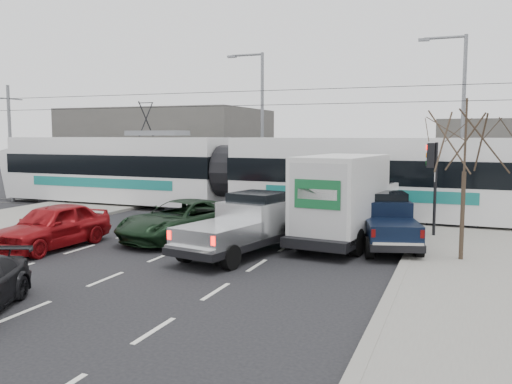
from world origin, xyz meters
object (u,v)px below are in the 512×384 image
(street_lamp_far, at_px, (259,117))
(navy_pickup, at_px, (387,221))
(box_truck, at_px, (346,201))
(tram, at_px, (229,173))
(green_car, at_px, (182,220))
(silver_pickup, at_px, (247,224))
(bare_tree, at_px, (465,143))
(traffic_signal, at_px, (432,169))
(red_car, at_px, (52,226))
(street_lamp_near, at_px, (459,113))

(street_lamp_far, xyz_separation_m, navy_pickup, (9.29, -11.91, -4.15))
(street_lamp_far, distance_m, box_truck, 14.50)
(tram, distance_m, green_car, 7.93)
(street_lamp_far, height_order, box_truck, street_lamp_far)
(box_truck, xyz_separation_m, green_car, (-6.05, -1.39, -0.86))
(silver_pickup, bearing_deg, bare_tree, 20.65)
(traffic_signal, relative_size, red_car, 0.76)
(box_truck, xyz_separation_m, red_car, (-9.65, -4.41, -0.82))
(silver_pickup, bearing_deg, red_car, -153.95)
(navy_pickup, distance_m, red_car, 11.94)
(traffic_signal, xyz_separation_m, street_lamp_far, (-10.66, 9.50, 2.37))
(bare_tree, height_order, street_lamp_far, street_lamp_far)
(traffic_signal, bearing_deg, tram, 158.47)
(traffic_signal, distance_m, red_car, 14.31)
(bare_tree, height_order, silver_pickup, bare_tree)
(street_lamp_far, height_order, navy_pickup, street_lamp_far)
(street_lamp_near, bearing_deg, street_lamp_far, 170.13)
(red_car, bearing_deg, navy_pickup, 23.14)
(bare_tree, distance_m, traffic_signal, 4.28)
(bare_tree, bearing_deg, red_car, -169.06)
(traffic_signal, height_order, silver_pickup, traffic_signal)
(silver_pickup, bearing_deg, tram, 129.42)
(traffic_signal, xyz_separation_m, box_truck, (-2.87, -2.22, -1.11))
(traffic_signal, bearing_deg, box_truck, -142.27)
(traffic_signal, relative_size, green_car, 0.65)
(street_lamp_near, xyz_separation_m, silver_pickup, (-6.56, -12.49, -4.10))
(street_lamp_far, bearing_deg, bare_tree, -48.88)
(street_lamp_far, height_order, tram, street_lamp_far)
(navy_pickup, bearing_deg, traffic_signal, 45.38)
(tram, bearing_deg, green_car, -77.12)
(traffic_signal, xyz_separation_m, navy_pickup, (-1.36, -2.40, -1.78))
(traffic_signal, bearing_deg, red_car, -152.09)
(box_truck, distance_m, navy_pickup, 1.66)
(bare_tree, xyz_separation_m, street_lamp_far, (-11.79, 13.50, 1.32))
(street_lamp_far, bearing_deg, street_lamp_near, -9.87)
(red_car, bearing_deg, green_car, 42.36)
(silver_pickup, xyz_separation_m, green_car, (-3.21, 1.37, -0.25))
(silver_pickup, relative_size, red_car, 1.25)
(bare_tree, distance_m, red_car, 14.22)
(box_truck, bearing_deg, street_lamp_near, 76.92)
(tram, relative_size, navy_pickup, 5.81)
(tram, relative_size, box_truck, 4.18)
(box_truck, height_order, navy_pickup, box_truck)
(tram, xyz_separation_m, silver_pickup, (4.62, -9.06, -1.05))
(street_lamp_near, height_order, box_truck, street_lamp_near)
(navy_pickup, xyz_separation_m, green_car, (-7.56, -1.22, -0.20))
(traffic_signal, relative_size, box_truck, 0.53)
(street_lamp_far, bearing_deg, tram, -86.58)
(traffic_signal, bearing_deg, street_lamp_far, 138.28)
(bare_tree, relative_size, street_lamp_near, 0.56)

